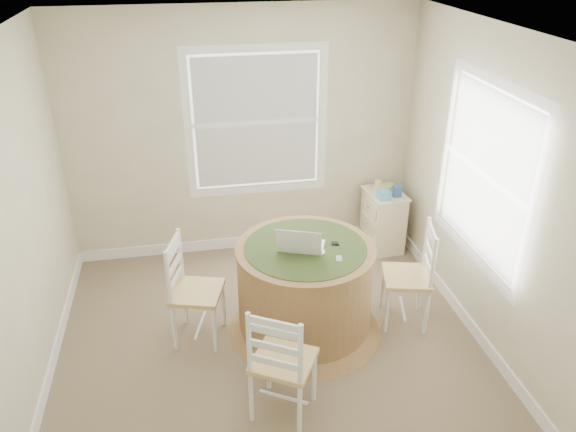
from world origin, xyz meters
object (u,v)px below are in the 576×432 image
object	(u,v)px
corner_chest	(383,220)
chair_left	(197,292)
chair_right	(407,277)
laptop	(301,245)
chair_near	(283,360)
round_table	(305,286)

from	to	relation	value
corner_chest	chair_left	bearing A→B (deg)	-154.41
chair_left	corner_chest	xyz separation A→B (m)	(2.07, 1.20, -0.14)
chair_right	laptop	bearing A→B (deg)	-78.14
chair_right	laptop	world-z (taller)	laptop
chair_near	corner_chest	size ratio (longest dim) A/B	1.42
chair_left	chair_right	size ratio (longest dim) A/B	1.00
chair_left	chair_near	world-z (taller)	same
chair_left	corner_chest	world-z (taller)	chair_left
chair_near	chair_right	xyz separation A→B (m)	(1.26, 0.86, 0.00)
round_table	laptop	world-z (taller)	laptop
round_table	chair_near	world-z (taller)	chair_near
round_table	corner_chest	xyz separation A→B (m)	(1.16, 1.26, -0.12)
round_table	corner_chest	bearing A→B (deg)	59.52
chair_near	laptop	size ratio (longest dim) A/B	2.07
chair_left	chair_right	distance (m)	1.83
chair_near	laptop	distance (m)	1.02
laptop	chair_right	bearing A→B (deg)	-161.29
chair_left	chair_near	distance (m)	1.12
corner_chest	laptop	bearing A→B (deg)	-137.72
chair_right	round_table	bearing A→B (deg)	-79.20
round_table	chair_right	distance (m)	0.91
chair_near	corner_chest	xyz separation A→B (m)	(1.51, 2.16, -0.14)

